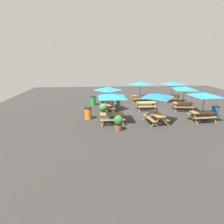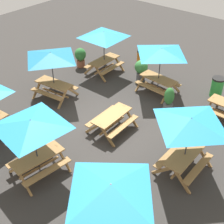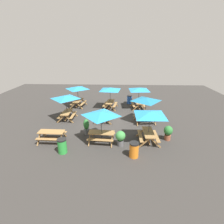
% 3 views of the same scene
% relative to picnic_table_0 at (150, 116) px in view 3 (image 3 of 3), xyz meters
% --- Properties ---
extents(ground_plane, '(31.43, 31.43, 0.00)m').
position_rel_picnic_table_0_xyz_m(ground_plane, '(-3.58, -3.21, -1.99)').
color(ground_plane, '#33302D').
rests_on(ground_plane, ground).
extents(picnic_table_0, '(2.83, 2.83, 2.34)m').
position_rel_picnic_table_0_xyz_m(picnic_table_0, '(0.00, 0.00, 0.00)').
color(picnic_table_0, olive).
rests_on(picnic_table_0, ground).
extents(picnic_table_1, '(2.24, 2.24, 2.34)m').
position_rel_picnic_table_0_xyz_m(picnic_table_1, '(-3.34, 0.21, 0.00)').
color(picnic_table_1, olive).
rests_on(picnic_table_1, ground).
extents(picnic_table_2, '(1.82, 1.56, 0.81)m').
position_rel_picnic_table_0_xyz_m(picnic_table_2, '(-3.56, -3.47, -1.43)').
color(picnic_table_2, olive).
rests_on(picnic_table_2, ground).
extents(picnic_table_3, '(2.80, 2.80, 2.34)m').
position_rel_picnic_table_0_xyz_m(picnic_table_3, '(-7.00, -3.03, 0.00)').
color(picnic_table_3, olive).
rests_on(picnic_table_3, ground).
extents(picnic_table_4, '(2.23, 2.23, 2.34)m').
position_rel_picnic_table_0_xyz_m(picnic_table_4, '(-7.40, -6.60, 0.00)').
color(picnic_table_4, olive).
rests_on(picnic_table_4, ground).
extents(picnic_table_5, '(1.56, 1.83, 0.81)m').
position_rel_picnic_table_0_xyz_m(picnic_table_5, '(0.18, -6.84, -1.43)').
color(picnic_table_5, olive).
rests_on(picnic_table_5, ground).
extents(picnic_table_6, '(2.14, 2.14, 2.34)m').
position_rel_picnic_table_0_xyz_m(picnic_table_6, '(0.15, -3.30, 0.00)').
color(picnic_table_6, olive).
rests_on(picnic_table_6, ground).
extents(picnic_table_7, '(2.82, 2.82, 2.34)m').
position_rel_picnic_table_0_xyz_m(picnic_table_7, '(-7.10, 0.02, 0.00)').
color(picnic_table_7, olive).
rests_on(picnic_table_7, ground).
extents(picnic_table_8, '(2.01, 2.01, 2.34)m').
position_rel_picnic_table_0_xyz_m(picnic_table_8, '(-3.74, -6.83, 0.00)').
color(picnic_table_8, olive).
rests_on(picnic_table_8, ground).
extents(trash_bin_green, '(0.59, 0.59, 0.98)m').
position_rel_picnic_table_0_xyz_m(trash_bin_green, '(1.59, -5.65, -1.49)').
color(trash_bin_green, green).
rests_on(trash_bin_green, ground).
extents(trash_bin_orange, '(0.59, 0.59, 0.98)m').
position_rel_picnic_table_0_xyz_m(trash_bin_orange, '(1.86, -1.15, -1.49)').
color(trash_bin_orange, orange).
rests_on(trash_bin_orange, ground).
extents(trash_bin_blue, '(0.59, 0.59, 0.98)m').
position_rel_picnic_table_0_xyz_m(trash_bin_blue, '(-8.79, -0.84, -1.49)').
color(trash_bin_blue, blue).
rests_on(trash_bin_blue, ground).
extents(potted_plant_0, '(0.44, 0.44, 1.23)m').
position_rel_picnic_table_0_xyz_m(potted_plant_0, '(-0.99, -4.56, -1.37)').
color(potted_plant_0, '#59595B').
rests_on(potted_plant_0, ground).
extents(potted_plant_1, '(0.62, 0.62, 1.09)m').
position_rel_picnic_table_0_xyz_m(potted_plant_1, '(-0.32, 1.45, -1.37)').
color(potted_plant_1, '#935138').
rests_on(potted_plant_1, ground).
extents(potted_plant_2, '(0.67, 0.67, 1.08)m').
position_rel_picnic_table_0_xyz_m(potted_plant_2, '(0.60, -1.97, -1.36)').
color(potted_plant_2, '#59595B').
rests_on(potted_plant_2, ground).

